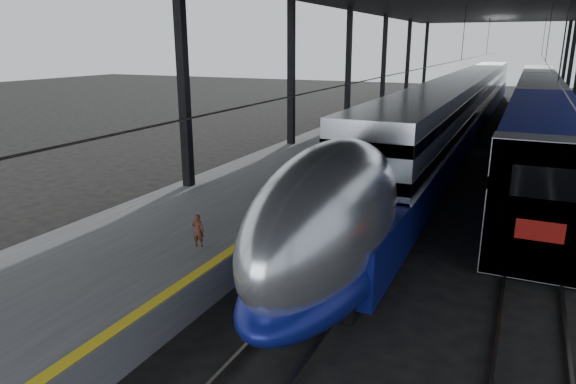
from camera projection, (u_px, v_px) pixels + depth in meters
The scene contains 7 objects.
ground at pixel (258, 285), 14.39m from camera, with size 160.00×160.00×0.00m, color black.
platform at pixel (356, 141), 33.10m from camera, with size 6.00×80.00×1.00m, color #4C4C4F.
yellow_strip at pixel (399, 136), 31.83m from camera, with size 0.30×80.00×0.01m, color yellow.
rails at pixel (487, 158), 29.99m from camera, with size 6.52×80.00×0.16m.
tgv_train at pixel (462, 108), 37.20m from camera, with size 3.01×65.20×4.32m.
second_train at pixel (537, 107), 37.66m from camera, with size 2.95×56.05×4.07m.
child at pixel (198, 230), 14.39m from camera, with size 0.35×0.23×0.95m, color #54291C.
Camera 1 is at (6.28, -11.53, 6.50)m, focal length 32.00 mm.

